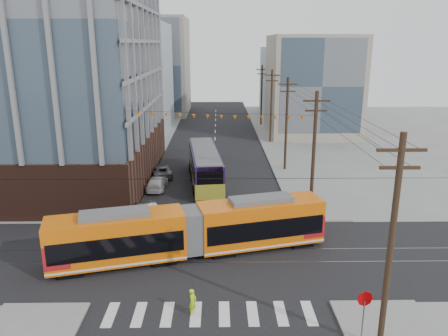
# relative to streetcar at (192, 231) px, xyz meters

# --- Properties ---
(ground) EXTENTS (160.00, 160.00, 0.00)m
(ground) POSITION_rel_streetcar_xyz_m (1.42, -4.17, -1.88)
(ground) COLOR slate
(office_building) EXTENTS (30.00, 25.00, 28.60)m
(office_building) POSITION_rel_streetcar_xyz_m (-20.58, 18.83, 12.42)
(office_building) COLOR #381E16
(office_building) RESTS_ON ground
(bg_bldg_nw_near) EXTENTS (18.00, 16.00, 18.00)m
(bg_bldg_nw_near) POSITION_rel_streetcar_xyz_m (-15.58, 47.83, 7.12)
(bg_bldg_nw_near) COLOR #8C99A5
(bg_bldg_nw_near) RESTS_ON ground
(bg_bldg_ne_near) EXTENTS (14.00, 14.00, 16.00)m
(bg_bldg_ne_near) POSITION_rel_streetcar_xyz_m (17.42, 43.83, 6.12)
(bg_bldg_ne_near) COLOR gray
(bg_bldg_ne_near) RESTS_ON ground
(bg_bldg_nw_far) EXTENTS (16.00, 18.00, 20.00)m
(bg_bldg_nw_far) POSITION_rel_streetcar_xyz_m (-12.58, 67.83, 8.12)
(bg_bldg_nw_far) COLOR gray
(bg_bldg_nw_far) RESTS_ON ground
(bg_bldg_ne_far) EXTENTS (16.00, 16.00, 14.00)m
(bg_bldg_ne_far) POSITION_rel_streetcar_xyz_m (19.42, 63.83, 5.12)
(bg_bldg_ne_far) COLOR #8C99A5
(bg_bldg_ne_far) RESTS_ON ground
(utility_pole_near) EXTENTS (0.30, 0.30, 11.00)m
(utility_pole_near) POSITION_rel_streetcar_xyz_m (9.92, -10.17, 3.62)
(utility_pole_near) COLOR black
(utility_pole_near) RESTS_ON ground
(utility_pole_far) EXTENTS (0.30, 0.30, 11.00)m
(utility_pole_far) POSITION_rel_streetcar_xyz_m (9.92, 51.83, 3.62)
(utility_pole_far) COLOR black
(utility_pole_far) RESTS_ON ground
(streetcar) EXTENTS (19.61, 7.67, 3.77)m
(streetcar) POSITION_rel_streetcar_xyz_m (0.00, 0.00, 0.00)
(streetcar) COLOR #DD6009
(streetcar) RESTS_ON ground
(city_bus) EXTENTS (4.26, 13.52, 3.77)m
(city_bus) POSITION_rel_streetcar_xyz_m (0.45, 17.14, -0.00)
(city_bus) COLOR #26103F
(city_bus) RESTS_ON ground
(parked_car_silver) EXTENTS (3.01, 4.72, 1.47)m
(parked_car_silver) POSITION_rel_streetcar_xyz_m (-4.31, 6.95, -1.15)
(parked_car_silver) COLOR #ABABAB
(parked_car_silver) RESTS_ON ground
(parked_car_white) EXTENTS (2.00, 4.70, 1.35)m
(parked_car_white) POSITION_rel_streetcar_xyz_m (-4.50, 14.82, -1.21)
(parked_car_white) COLOR silver
(parked_car_white) RESTS_ON ground
(parked_car_grey) EXTENTS (3.30, 5.10, 1.31)m
(parked_car_grey) POSITION_rel_streetcar_xyz_m (-4.64, 19.36, -1.23)
(parked_car_grey) COLOR #56585A
(parked_car_grey) RESTS_ON ground
(pedestrian) EXTENTS (0.56, 0.67, 1.57)m
(pedestrian) POSITION_rel_streetcar_xyz_m (0.45, -7.16, -1.10)
(pedestrian) COLOR #B5E610
(pedestrian) RESTS_ON ground
(stop_sign) EXTENTS (0.94, 0.94, 2.72)m
(stop_sign) POSITION_rel_streetcar_xyz_m (9.16, -9.66, -0.52)
(stop_sign) COLOR #B00002
(stop_sign) RESTS_ON ground
(jersey_barrier) EXTENTS (1.77, 3.91, 0.76)m
(jersey_barrier) POSITION_rel_streetcar_xyz_m (9.72, 7.56, -1.50)
(jersey_barrier) COLOR slate
(jersey_barrier) RESTS_ON ground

